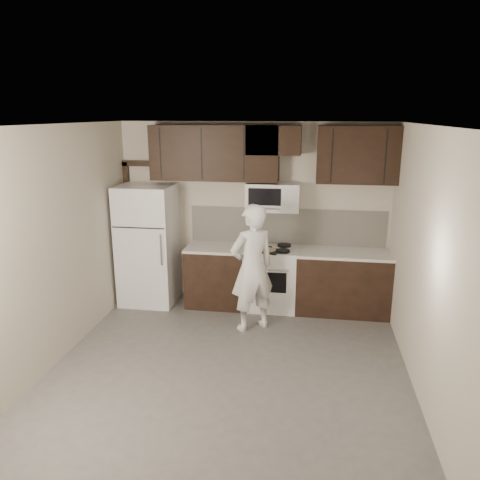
% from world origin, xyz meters
% --- Properties ---
extents(floor, '(4.50, 4.50, 0.00)m').
position_xyz_m(floor, '(0.00, 0.00, 0.00)').
color(floor, '#555250').
rests_on(floor, ground).
extents(back_wall, '(4.00, 0.00, 4.00)m').
position_xyz_m(back_wall, '(0.00, 2.25, 1.35)').
color(back_wall, beige).
rests_on(back_wall, ground).
extents(ceiling, '(4.50, 4.50, 0.00)m').
position_xyz_m(ceiling, '(0.00, 0.00, 2.70)').
color(ceiling, white).
rests_on(ceiling, back_wall).
extents(counter_run, '(2.95, 0.64, 0.91)m').
position_xyz_m(counter_run, '(0.60, 1.94, 0.46)').
color(counter_run, black).
rests_on(counter_run, floor).
extents(stove, '(0.76, 0.66, 0.94)m').
position_xyz_m(stove, '(0.30, 1.94, 0.46)').
color(stove, white).
rests_on(stove, floor).
extents(backsplash, '(2.90, 0.02, 0.54)m').
position_xyz_m(backsplash, '(0.50, 2.24, 1.18)').
color(backsplash, beige).
rests_on(backsplash, counter_run).
extents(upper_cabinets, '(3.48, 0.35, 0.78)m').
position_xyz_m(upper_cabinets, '(0.21, 2.08, 2.28)').
color(upper_cabinets, black).
rests_on(upper_cabinets, back_wall).
extents(microwave, '(0.76, 0.42, 0.40)m').
position_xyz_m(microwave, '(0.30, 2.06, 1.65)').
color(microwave, white).
rests_on(microwave, upper_cabinets).
extents(refrigerator, '(0.80, 0.76, 1.80)m').
position_xyz_m(refrigerator, '(-1.55, 1.89, 0.90)').
color(refrigerator, white).
rests_on(refrigerator, floor).
extents(door_trim, '(0.50, 0.08, 2.12)m').
position_xyz_m(door_trim, '(-1.92, 2.21, 1.25)').
color(door_trim, black).
rests_on(door_trim, floor).
extents(saucepan, '(0.30, 0.18, 0.17)m').
position_xyz_m(saucepan, '(0.12, 1.79, 0.98)').
color(saucepan, silver).
rests_on(saucepan, stove).
extents(baking_tray, '(0.43, 0.37, 0.02)m').
position_xyz_m(baking_tray, '(0.26, 1.79, 0.92)').
color(baking_tray, black).
rests_on(baking_tray, counter_run).
extents(pizza, '(0.31, 0.31, 0.02)m').
position_xyz_m(pizza, '(0.26, 1.79, 0.94)').
color(pizza, '#D0B98B').
rests_on(pizza, baking_tray).
extents(person, '(0.75, 0.69, 1.71)m').
position_xyz_m(person, '(0.12, 1.18, 0.85)').
color(person, white).
rests_on(person, floor).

